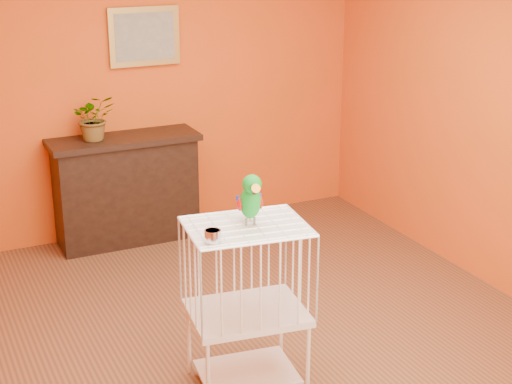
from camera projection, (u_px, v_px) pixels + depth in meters
ground at (256, 337)px, 5.33m from camera, size 4.50×4.50×0.00m
room_shell at (256, 109)px, 4.81m from camera, size 4.50×4.50×4.50m
console_cabinet at (126, 190)px, 6.79m from camera, size 1.28×0.46×0.95m
potted_plant at (95, 123)px, 6.47m from camera, size 0.36×0.40×0.30m
framed_picture at (144, 36)px, 6.65m from camera, size 0.62×0.04×0.50m
birdcage at (247, 305)px, 4.62m from camera, size 0.73×0.60×1.04m
feed_cup at (213, 236)px, 4.21m from camera, size 0.09×0.09×0.06m
parrot at (250, 199)px, 4.42m from camera, size 0.16×0.28×0.31m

